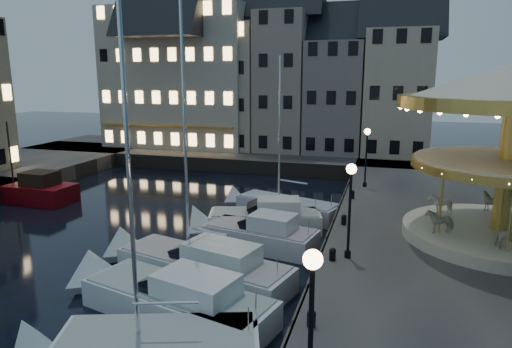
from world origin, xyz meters
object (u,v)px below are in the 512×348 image
(streetlamp_c, at_px, (366,149))
(motorboat_d, at_px, (254,235))
(motorboat_e, at_px, (258,220))
(red_fishing_boat, at_px, (27,191))
(streetlamp_a, at_px, (311,312))
(motorboat_f, at_px, (280,207))
(motorboat_c, at_px, (197,265))
(streetlamp_b, at_px, (350,197))
(bollard_d, at_px, (352,194))
(bollard_b, at_px, (332,254))
(bollard_a, at_px, (311,318))
(bollard_c, at_px, (344,219))
(motorboat_b, at_px, (170,299))

(streetlamp_c, relative_size, motorboat_d, 0.58)
(motorboat_e, bearing_deg, motorboat_d, -79.32)
(motorboat_d, xyz_separation_m, red_fishing_boat, (-18.74, 4.19, 0.06))
(streetlamp_a, relative_size, motorboat_f, 0.39)
(motorboat_c, distance_m, motorboat_d, 4.84)
(motorboat_e, bearing_deg, streetlamp_b, -46.08)
(motorboat_e, bearing_deg, bollard_d, 37.79)
(motorboat_d, bearing_deg, motorboat_c, -105.90)
(bollard_b, bearing_deg, bollard_a, -90.00)
(bollard_b, distance_m, motorboat_f, 10.92)
(red_fishing_boat, bearing_deg, motorboat_e, -4.92)
(motorboat_c, bearing_deg, bollard_b, 7.44)
(bollard_c, distance_m, motorboat_d, 4.91)
(motorboat_e, xyz_separation_m, motorboat_f, (0.55, 3.34, -0.11))
(streetlamp_b, distance_m, streetlamp_c, 13.50)
(streetlamp_a, height_order, bollard_b, streetlamp_a)
(streetlamp_a, bearing_deg, bollard_b, 93.61)
(streetlamp_b, relative_size, motorboat_f, 0.39)
(motorboat_c, xyz_separation_m, motorboat_f, (1.38, 10.62, -0.15))
(streetlamp_a, bearing_deg, bollard_d, 91.72)
(streetlamp_c, relative_size, bollard_a, 7.32)
(streetlamp_a, bearing_deg, bollard_a, 98.53)
(streetlamp_a, xyz_separation_m, red_fishing_boat, (-24.02, 17.56, -3.32))
(motorboat_f, bearing_deg, streetlamp_a, -74.90)
(motorboat_b, xyz_separation_m, red_fishing_boat, (-17.67, 12.03, 0.06))
(bollard_a, height_order, motorboat_e, motorboat_e)
(motorboat_d, bearing_deg, streetlamp_b, -32.55)
(streetlamp_c, relative_size, bollard_d, 7.32)
(streetlamp_a, relative_size, bollard_a, 7.32)
(bollard_b, xyz_separation_m, motorboat_d, (-4.67, 3.87, -0.96))
(streetlamp_a, relative_size, streetlamp_c, 1.00)
(red_fishing_boat, bearing_deg, streetlamp_a, -36.17)
(bollard_d, xyz_separation_m, motorboat_b, (-5.75, -14.47, -0.96))
(motorboat_c, bearing_deg, streetlamp_c, 65.94)
(streetlamp_b, distance_m, bollard_b, 2.54)
(motorboat_e, bearing_deg, red_fishing_boat, 175.08)
(motorboat_c, relative_size, motorboat_d, 1.75)
(motorboat_d, relative_size, red_fishing_boat, 0.92)
(motorboat_d, bearing_deg, motorboat_b, -97.79)
(streetlamp_b, xyz_separation_m, red_fishing_boat, (-24.02, 7.56, -3.32))
(red_fishing_boat, bearing_deg, streetlamp_b, -17.48)
(bollard_b, relative_size, motorboat_c, 0.05)
(streetlamp_b, height_order, streetlamp_c, same)
(streetlamp_a, xyz_separation_m, bollard_c, (-0.60, 14.50, -2.41))
(motorboat_c, bearing_deg, motorboat_d, 74.10)
(bollard_a, relative_size, motorboat_c, 0.05)
(bollard_a, bearing_deg, motorboat_f, 106.76)
(bollard_a, bearing_deg, bollard_d, 90.00)
(streetlamp_c, height_order, bollard_b, streetlamp_c)
(motorboat_b, height_order, motorboat_f, motorboat_f)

